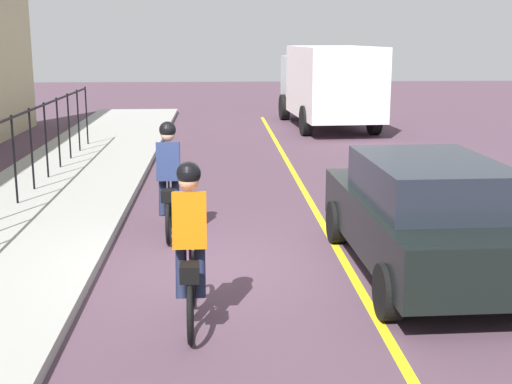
% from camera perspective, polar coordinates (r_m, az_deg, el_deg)
% --- Properties ---
extents(ground_plane, '(80.00, 80.00, 0.00)m').
position_cam_1_polar(ground_plane, '(9.60, -2.05, -6.20)').
color(ground_plane, '#4C3644').
extents(lane_line_centre, '(36.00, 0.12, 0.01)m').
position_cam_1_polar(lane_line_centre, '(9.76, 7.44, -5.97)').
color(lane_line_centre, yellow).
rests_on(lane_line_centre, ground).
extents(cyclist_lead, '(1.71, 0.36, 1.83)m').
position_cam_1_polar(cyclist_lead, '(7.48, -5.43, -4.44)').
color(cyclist_lead, black).
rests_on(cyclist_lead, ground).
extents(cyclist_follow, '(1.71, 0.36, 1.83)m').
position_cam_1_polar(cyclist_follow, '(10.92, -7.17, 0.99)').
color(cyclist_follow, black).
rests_on(cyclist_follow, ground).
extents(patrol_sedan, '(4.44, 2.01, 1.58)m').
position_cam_1_polar(patrol_sedan, '(9.36, 13.66, -1.79)').
color(patrol_sedan, black).
rests_on(patrol_sedan, ground).
extents(box_truck_background, '(6.84, 2.88, 2.78)m').
position_cam_1_polar(box_truck_background, '(24.19, 5.97, 8.92)').
color(box_truck_background, silver).
rests_on(box_truck_background, ground).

